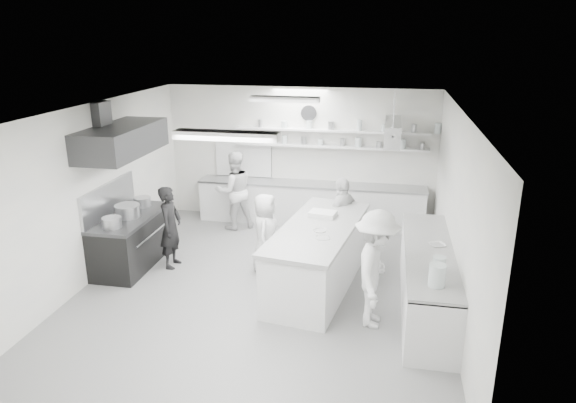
% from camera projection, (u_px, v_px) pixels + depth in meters
% --- Properties ---
extents(floor, '(6.00, 7.00, 0.02)m').
position_uv_depth(floor, '(264.00, 287.00, 8.89)').
color(floor, gray).
rests_on(floor, ground).
extents(ceiling, '(6.00, 7.00, 0.02)m').
position_uv_depth(ceiling, '(262.00, 109.00, 7.96)').
color(ceiling, white).
rests_on(ceiling, wall_back).
extents(wall_back, '(6.00, 0.04, 3.00)m').
position_uv_depth(wall_back, '(300.00, 155.00, 11.69)').
color(wall_back, silver).
rests_on(wall_back, floor).
extents(wall_front, '(6.00, 0.04, 3.00)m').
position_uv_depth(wall_front, '(180.00, 311.00, 5.16)').
color(wall_front, silver).
rests_on(wall_front, floor).
extents(wall_left, '(0.04, 7.00, 3.00)m').
position_uv_depth(wall_left, '(94.00, 192.00, 8.97)').
color(wall_left, silver).
rests_on(wall_left, floor).
extents(wall_right, '(0.04, 7.00, 3.00)m').
position_uv_depth(wall_right, '(456.00, 215.00, 7.88)').
color(wall_right, silver).
rests_on(wall_right, floor).
extents(stove, '(0.80, 1.80, 0.90)m').
position_uv_depth(stove, '(132.00, 242.00, 9.59)').
color(stove, black).
rests_on(stove, floor).
extents(exhaust_hood, '(0.85, 2.00, 0.50)m').
position_uv_depth(exhaust_hood, '(121.00, 140.00, 9.00)').
color(exhaust_hood, '#333335').
rests_on(exhaust_hood, wall_left).
extents(back_counter, '(5.00, 0.60, 0.92)m').
position_uv_depth(back_counter, '(310.00, 204.00, 11.68)').
color(back_counter, silver).
rests_on(back_counter, floor).
extents(shelf_lower, '(4.20, 0.26, 0.04)m').
position_uv_depth(shelf_lower, '(330.00, 146.00, 11.36)').
color(shelf_lower, silver).
rests_on(shelf_lower, wall_back).
extents(shelf_upper, '(4.20, 0.26, 0.04)m').
position_uv_depth(shelf_upper, '(331.00, 130.00, 11.26)').
color(shelf_upper, silver).
rests_on(shelf_upper, wall_back).
extents(pass_through_window, '(1.30, 0.04, 1.00)m').
position_uv_depth(pass_through_window, '(244.00, 155.00, 11.92)').
color(pass_through_window, black).
rests_on(pass_through_window, wall_back).
extents(wall_clock, '(0.32, 0.05, 0.32)m').
position_uv_depth(wall_clock, '(309.00, 113.00, 11.32)').
color(wall_clock, white).
rests_on(wall_clock, wall_back).
extents(right_counter, '(0.74, 3.30, 0.94)m').
position_uv_depth(right_counter, '(427.00, 280.00, 8.08)').
color(right_counter, silver).
rests_on(right_counter, floor).
extents(pot_rack, '(0.30, 1.60, 0.40)m').
position_uv_depth(pot_rack, '(393.00, 131.00, 10.05)').
color(pot_rack, '#A4A5A8').
rests_on(pot_rack, ceiling).
extents(light_fixture_front, '(1.30, 0.25, 0.10)m').
position_uv_depth(light_fixture_front, '(226.00, 135.00, 6.30)').
color(light_fixture_front, silver).
rests_on(light_fixture_front, ceiling).
extents(light_fixture_rear, '(1.30, 0.25, 0.10)m').
position_uv_depth(light_fixture_rear, '(285.00, 99.00, 9.66)').
color(light_fixture_rear, silver).
rests_on(light_fixture_rear, ceiling).
extents(prep_island, '(1.47, 2.94, 1.04)m').
position_uv_depth(prep_island, '(318.00, 258.00, 8.76)').
color(prep_island, silver).
rests_on(prep_island, floor).
extents(stove_pot, '(0.45, 0.45, 0.27)m').
position_uv_depth(stove_pot, '(128.00, 212.00, 9.38)').
color(stove_pot, '#A4A5A8').
rests_on(stove_pot, stove).
extents(cook_stove, '(0.37, 0.56, 1.52)m').
position_uv_depth(cook_stove, '(171.00, 227.00, 9.44)').
color(cook_stove, black).
rests_on(cook_stove, floor).
extents(cook_back, '(1.05, 1.00, 1.71)m').
position_uv_depth(cook_back, '(234.00, 191.00, 11.29)').
color(cook_back, silver).
rests_on(cook_back, floor).
extents(cook_island_left, '(0.51, 0.73, 1.44)m').
position_uv_depth(cook_island_left, '(265.00, 233.00, 9.30)').
color(cook_island_left, silver).
rests_on(cook_island_left, floor).
extents(cook_island_right, '(0.78, 1.00, 1.58)m').
position_uv_depth(cook_island_right, '(342.00, 218.00, 9.83)').
color(cook_island_right, silver).
rests_on(cook_island_right, floor).
extents(cook_right, '(0.75, 1.19, 1.77)m').
position_uv_depth(cook_right, '(376.00, 269.00, 7.49)').
color(cook_right, silver).
rests_on(cook_right, floor).
extents(bowl_island_a, '(0.28, 0.28, 0.06)m').
position_uv_depth(bowl_island_a, '(323.00, 239.00, 8.10)').
color(bowl_island_a, '#A4A5A8').
rests_on(bowl_island_a, prep_island).
extents(bowl_island_b, '(0.27, 0.27, 0.07)m').
position_uv_depth(bowl_island_b, '(320.00, 232.00, 8.37)').
color(bowl_island_b, silver).
rests_on(bowl_island_b, prep_island).
extents(bowl_right, '(0.32, 0.32, 0.06)m').
position_uv_depth(bowl_right, '(437.00, 246.00, 8.10)').
color(bowl_right, silver).
rests_on(bowl_right, right_counter).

